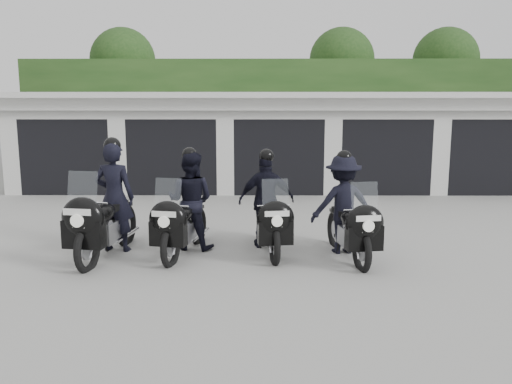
{
  "coord_description": "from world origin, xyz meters",
  "views": [
    {
      "loc": [
        -0.56,
        -10.09,
        2.82
      ],
      "look_at": [
        -0.63,
        -0.01,
        1.05
      ],
      "focal_mm": 38.0,
      "sensor_mm": 36.0,
      "label": 1
    }
  ],
  "objects_px": {
    "police_bike_b": "(187,207)",
    "police_bike_d": "(346,210)",
    "police_bike_a": "(107,209)",
    "police_bike_c": "(268,207)"
  },
  "relations": [
    {
      "from": "police_bike_b",
      "to": "police_bike_a",
      "type": "bearing_deg",
      "value": -156.39
    },
    {
      "from": "police_bike_b",
      "to": "police_bike_d",
      "type": "xyz_separation_m",
      "value": [
        2.88,
        -0.21,
        -0.0
      ]
    },
    {
      "from": "police_bike_d",
      "to": "police_bike_a",
      "type": "bearing_deg",
      "value": 171.62
    },
    {
      "from": "police_bike_a",
      "to": "police_bike_b",
      "type": "height_order",
      "value": "police_bike_a"
    },
    {
      "from": "police_bike_b",
      "to": "police_bike_d",
      "type": "bearing_deg",
      "value": 7.52
    },
    {
      "from": "police_bike_a",
      "to": "police_bike_d",
      "type": "height_order",
      "value": "police_bike_a"
    },
    {
      "from": "police_bike_d",
      "to": "police_bike_b",
      "type": "bearing_deg",
      "value": 166.34
    },
    {
      "from": "police_bike_a",
      "to": "police_bike_c",
      "type": "height_order",
      "value": "police_bike_a"
    },
    {
      "from": "police_bike_b",
      "to": "police_bike_d",
      "type": "height_order",
      "value": "police_bike_b"
    },
    {
      "from": "police_bike_a",
      "to": "police_bike_d",
      "type": "relative_size",
      "value": 1.12
    }
  ]
}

